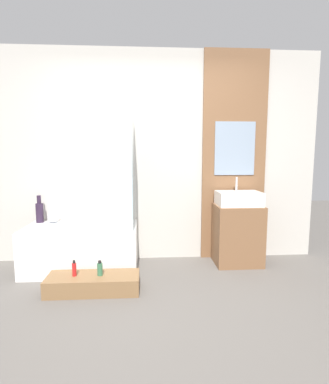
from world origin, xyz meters
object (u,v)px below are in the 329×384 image
bathtub (82,248)px  vase_tall_dark (40,211)px  wooden_step_bench (93,283)px  vase_round_light (53,217)px  bottle_soap_primary (74,269)px  bottle_soap_secondary (100,269)px  sink (239,198)px

bathtub → vase_tall_dark: (-0.54, 0.23, 0.39)m
wooden_step_bench → vase_round_light: vase_round_light is taller
bottle_soap_primary → bottle_soap_secondary: size_ratio=1.06×
wooden_step_bench → bottle_soap_primary: 0.23m
bathtub → sink: size_ratio=2.46×
wooden_step_bench → vase_tall_dark: vase_tall_dark is taller
vase_tall_dark → bottle_soap_primary: vase_tall_dark is taller
bathtub → wooden_step_bench: 0.64m
vase_tall_dark → bottle_soap_secondary: (0.83, -0.80, -0.42)m
vase_round_light → bottle_soap_primary: bearing=-62.0°
bathtub → bottle_soap_primary: (0.04, -0.58, -0.03)m
sink → bottle_soap_secondary: bearing=-157.1°
bathtub → bottle_soap_primary: size_ratio=8.09×
wooden_step_bench → vase_tall_dark: bearing=133.4°
bathtub → vase_round_light: vase_round_light is taller
sink → bottle_soap_secondary: size_ratio=3.49×
wooden_step_bench → bottle_soap_primary: size_ratio=5.73×
bottle_soap_secondary → bottle_soap_primary: bearing=180.0°
vase_round_light → bottle_soap_secondary: bearing=-49.7°
wooden_step_bench → vase_round_light: 1.10m
vase_tall_dark → bottle_soap_primary: (0.58, -0.80, -0.42)m
vase_tall_dark → bottle_soap_primary: 1.08m
sink → bottle_soap_primary: bearing=-160.0°
sink → vase_round_light: size_ratio=3.69×
sink → vase_round_light: 2.24m
sink → bottle_soap_secondary: sink is taller
sink → bottle_soap_secondary: (-1.56, -0.66, -0.58)m
vase_round_light → bottle_soap_primary: size_ratio=0.89×
bottle_soap_primary → sink: bearing=20.0°
bathtub → sink: bearing=2.6°
wooden_step_bench → vase_tall_dark: size_ratio=2.72×
sink → bottle_soap_primary: sink is taller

